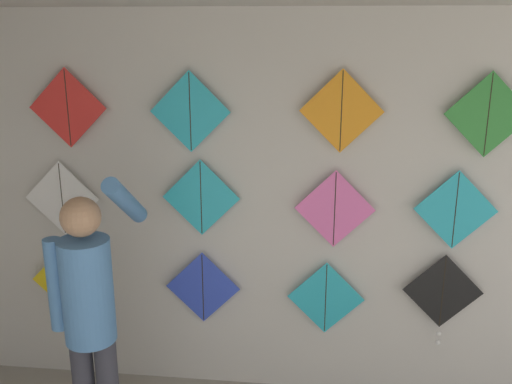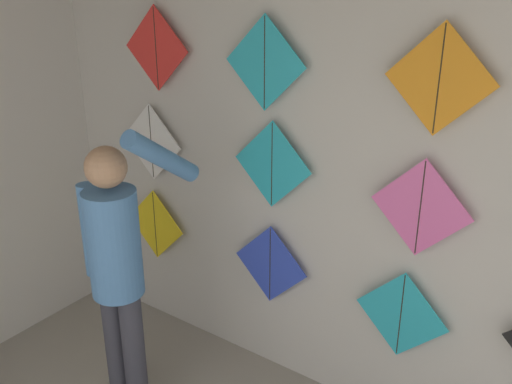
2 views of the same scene
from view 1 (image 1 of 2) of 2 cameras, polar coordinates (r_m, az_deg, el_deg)
The scene contains 14 objects.
back_panel at distance 4.08m, azimuth 0.25°, elevation -1.97°, with size 5.19×0.06×2.80m, color beige.
shopkeeper at distance 3.62m, azimuth -16.27°, elevation -11.15°, with size 0.47×0.66×1.87m.
kite_0 at distance 4.59m, azimuth -18.33°, elevation -8.41°, with size 0.55×0.01×0.55m.
kite_1 at distance 4.27m, azimuth -5.33°, elevation -9.49°, with size 0.55×0.01×0.55m.
kite_2 at distance 4.21m, azimuth 6.98°, elevation -10.48°, with size 0.55×0.01×0.55m.
kite_3 at distance 4.27m, azimuth 18.14°, elevation -9.73°, with size 0.55×0.04×0.69m.
kite_4 at distance 4.36m, azimuth -18.82°, elevation -0.61°, with size 0.55×0.01×0.55m.
kite_5 at distance 4.02m, azimuth -5.51°, elevation -0.58°, with size 0.55×0.01×0.55m.
kite_6 at distance 3.95m, azimuth 7.88°, elevation -1.71°, with size 0.55×0.01×0.55m.
kite_7 at distance 4.05m, azimuth 19.32°, elevation -1.72°, with size 0.55×0.01×0.55m.
kite_8 at distance 4.18m, azimuth -18.31°, elevation 7.98°, with size 0.55×0.01×0.55m.
kite_9 at distance 3.90m, azimuth -6.60°, elevation 7.97°, with size 0.55×0.01×0.55m.
kite_10 at distance 3.80m, azimuth 8.54°, elevation 7.99°, with size 0.55×0.01×0.55m.
kite_11 at distance 3.95m, azimuth 22.21°, elevation 7.16°, with size 0.55×0.01×0.55m.
Camera 1 is at (0.42, -0.21, 2.69)m, focal length 40.00 mm.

